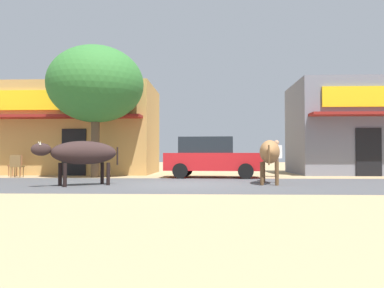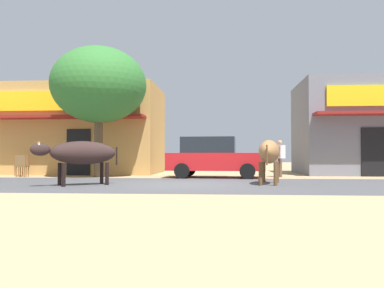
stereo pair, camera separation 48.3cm
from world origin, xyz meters
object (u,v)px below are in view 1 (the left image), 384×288
(roadside_tree, at_px, (96,85))
(cafe_chair_by_doorway, at_px, (16,164))
(cafe_chair_near_tree, at_px, (17,165))
(pedestrian_by_shop, at_px, (277,156))
(parked_hatchback_car, at_px, (212,157))
(cow_far_dark, at_px, (270,152))
(cow_near_brown, at_px, (83,153))

(roadside_tree, distance_m, cafe_chair_by_doorway, 5.07)
(cafe_chair_near_tree, relative_size, cafe_chair_by_doorway, 1.00)
(pedestrian_by_shop, relative_size, cafe_chair_by_doorway, 1.68)
(parked_hatchback_car, xyz_separation_m, cafe_chair_by_doorway, (-8.53, 0.73, -0.33))
(pedestrian_by_shop, bearing_deg, cow_far_dark, -102.93)
(roadside_tree, distance_m, cow_near_brown, 5.28)
(cow_far_dark, distance_m, cafe_chair_near_tree, 10.33)
(cafe_chair_by_doorway, bearing_deg, roadside_tree, -12.31)
(cow_near_brown, relative_size, cafe_chair_near_tree, 2.54)
(cafe_chair_near_tree, xyz_separation_m, cafe_chair_by_doorway, (-0.53, 0.98, 0.00))
(roadside_tree, distance_m, cafe_chair_near_tree, 4.62)
(cow_far_dark, height_order, cafe_chair_by_doorway, cow_far_dark)
(cow_near_brown, height_order, cafe_chair_near_tree, cow_near_brown)
(cow_far_dark, bearing_deg, cafe_chair_near_tree, 162.27)
(roadside_tree, bearing_deg, cow_near_brown, -78.33)
(cow_far_dark, relative_size, cafe_chair_by_doorway, 2.73)
(roadside_tree, height_order, pedestrian_by_shop, roadside_tree)
(pedestrian_by_shop, bearing_deg, roadside_tree, -175.11)
(cafe_chair_near_tree, height_order, cafe_chair_by_doorway, same)
(cow_near_brown, xyz_separation_m, cafe_chair_by_doorway, (-4.64, 5.16, -0.45))
(cafe_chair_by_doorway, bearing_deg, cow_far_dark, -21.68)
(roadside_tree, height_order, cafe_chair_near_tree, roadside_tree)
(roadside_tree, height_order, cow_near_brown, roadside_tree)
(cow_near_brown, bearing_deg, parked_hatchback_car, 48.75)
(cow_far_dark, bearing_deg, parked_hatchback_car, 118.34)
(roadside_tree, relative_size, cow_near_brown, 2.32)
(roadside_tree, xyz_separation_m, parked_hatchback_car, (4.79, 0.09, -2.99))
(cow_far_dark, distance_m, cafe_chair_by_doorway, 11.16)
(pedestrian_by_shop, relative_size, cafe_chair_near_tree, 1.68)
(pedestrian_by_shop, bearing_deg, parked_hatchback_car, -168.51)
(cow_near_brown, distance_m, cafe_chair_by_doorway, 6.96)
(parked_hatchback_car, xyz_separation_m, cow_far_dark, (1.83, -3.39, 0.16))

